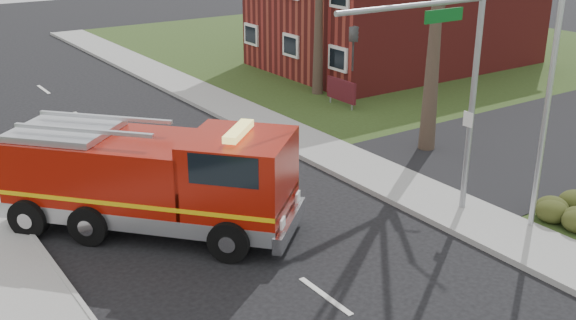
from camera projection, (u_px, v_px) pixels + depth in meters
ground at (325, 296)px, 16.36m from camera, size 120.00×120.00×0.00m
sidewalk_right at (494, 229)px, 19.62m from camera, size 2.40×80.00×0.15m
brick_building at (398, 3)px, 39.03m from camera, size 15.40×10.40×7.25m
health_center_sign at (341, 91)px, 31.26m from camera, size 0.12×2.00×1.40m
traffic_signal_mast at (445, 67)px, 18.62m from camera, size 5.29×0.18×6.80m
streetlight_pole at (550, 78)px, 18.16m from camera, size 1.48×0.16×8.40m
fire_engine at (155, 181)px, 19.31m from camera, size 7.53×7.95×3.30m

